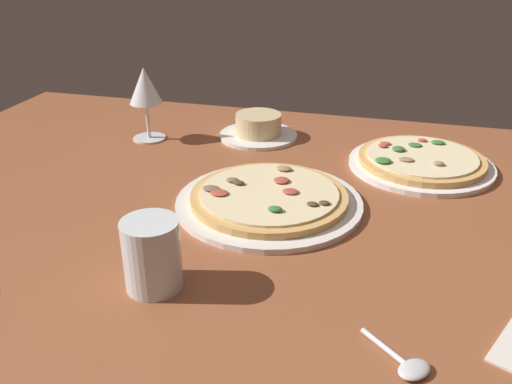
# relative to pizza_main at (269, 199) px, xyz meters

# --- Properties ---
(dining_table) EXTENTS (1.50, 1.10, 0.04)m
(dining_table) POSITION_rel_pizza_main_xyz_m (-0.04, -0.03, -0.03)
(dining_table) COLOR brown
(dining_table) RESTS_ON ground
(pizza_main) EXTENTS (0.32, 0.32, 0.03)m
(pizza_main) POSITION_rel_pizza_main_xyz_m (0.00, 0.00, 0.00)
(pizza_main) COLOR silver
(pizza_main) RESTS_ON dining_table
(pizza_side) EXTENTS (0.28, 0.28, 0.03)m
(pizza_side) POSITION_rel_pizza_main_xyz_m (0.25, 0.24, 0.00)
(pizza_side) COLOR white
(pizza_side) RESTS_ON dining_table
(ramekin_on_saucer) EXTENTS (0.17, 0.17, 0.05)m
(ramekin_on_saucer) POSITION_rel_pizza_main_xyz_m (-0.10, 0.32, 0.01)
(ramekin_on_saucer) COLOR silver
(ramekin_on_saucer) RESTS_ON dining_table
(wine_glass_far) EXTENTS (0.07, 0.07, 0.16)m
(wine_glass_far) POSITION_rel_pizza_main_xyz_m (-0.33, 0.24, 0.10)
(wine_glass_far) COLOR silver
(wine_glass_far) RESTS_ON dining_table
(water_glass) EXTENTS (0.08, 0.08, 0.10)m
(water_glass) POSITION_rel_pizza_main_xyz_m (-0.09, -0.26, 0.03)
(water_glass) COLOR silver
(water_glass) RESTS_ON dining_table
(spoon) EXTENTS (0.08, 0.08, 0.01)m
(spoon) POSITION_rel_pizza_main_xyz_m (0.23, -0.33, -0.01)
(spoon) COLOR silver
(spoon) RESTS_ON dining_table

